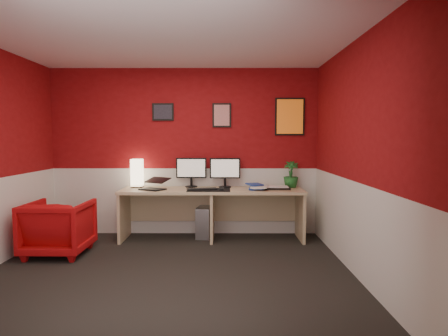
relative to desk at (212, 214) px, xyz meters
The scene contains 26 objects.
ground 1.51m from the desk, 106.94° to the right, with size 4.00×3.50×0.01m, color black.
ceiling 2.59m from the desk, 106.94° to the right, with size 4.00×3.50×0.01m, color white.
wall_back 1.04m from the desk, 141.12° to the left, with size 4.00×0.01×2.50m, color maroon.
wall_front 3.30m from the desk, 97.72° to the right, with size 4.00×0.01×2.50m, color maroon.
wall_right 2.29m from the desk, 41.79° to the right, with size 0.01×3.50×2.50m, color maroon.
wainscot_back 0.56m from the desk, 141.52° to the left, with size 4.00×0.01×1.00m, color silver.
wainscot_front 3.18m from the desk, 97.73° to the right, with size 4.00×0.01×1.00m, color silver.
wainscot_right 2.11m from the desk, 41.88° to the right, with size 0.01×3.50×1.00m, color silver.
desk is the anchor object (origin of this frame).
shoji_lamp 1.26m from the desk, behind, with size 0.16×0.16×0.40m, color #FFE5B2.
laptop 0.97m from the desk, behind, with size 0.33×0.23×0.22m, color black.
monitor_left 0.76m from the desk, 143.74° to the left, with size 0.45×0.06×0.58m, color black.
monitor_right 0.71m from the desk, 46.08° to the left, with size 0.45×0.06×0.58m, color black.
desk_mat 0.38m from the desk, 112.93° to the right, with size 0.60×0.38×0.01m, color black.
keyboard 0.42m from the desk, 147.13° to the right, with size 0.42×0.14×0.02m, color black.
mouse 0.43m from the desk, 44.36° to the right, with size 0.06×0.10×0.03m, color black.
book_bottom 0.65m from the desk, ahead, with size 0.21×0.28×0.03m, color #214099.
book_middle 0.69m from the desk, ahead, with size 0.23×0.32×0.02m, color silver.
book_top 0.67m from the desk, ahead, with size 0.20×0.27×0.02m, color #214099.
zen_tray 1.01m from the desk, ahead, with size 0.35×0.25×0.03m, color black.
potted_plant 1.30m from the desk, ahead, with size 0.22×0.22×0.39m, color #19591E.
pc_tower 0.24m from the desk, 124.58° to the left, with size 0.20×0.45×0.45m, color #99999E.
armchair 2.03m from the desk, 159.31° to the right, with size 0.73×0.75×0.68m, color #B40C0E.
art_left 1.69m from the desk, 156.10° to the left, with size 0.32×0.02×0.26m, color black.
art_center 1.48m from the desk, 67.58° to the left, with size 0.28×0.02×0.36m, color red.
art_right 1.86m from the desk, 15.94° to the left, with size 0.44×0.02×0.56m, color orange.
Camera 1 is at (0.62, -3.96, 1.46)m, focal length 30.30 mm.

